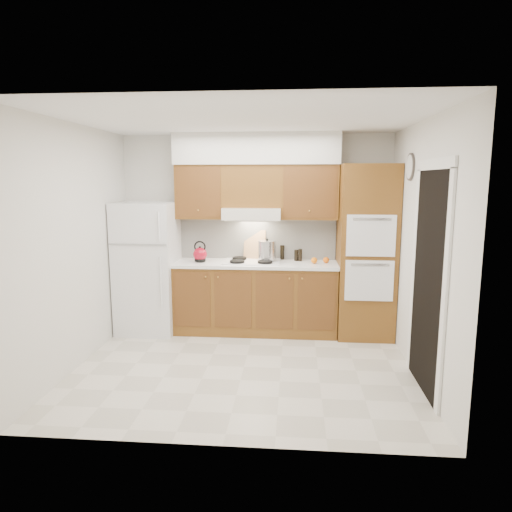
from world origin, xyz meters
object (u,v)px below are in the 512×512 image
(fridge, at_px, (148,267))
(kettle, at_px, (200,254))
(oven_cabinet, at_px, (366,252))
(stock_pot, at_px, (267,250))

(fridge, height_order, kettle, fridge)
(oven_cabinet, distance_m, kettle, 2.15)
(kettle, bearing_deg, fridge, 160.56)
(fridge, relative_size, kettle, 9.46)
(fridge, relative_size, oven_cabinet, 0.78)
(fridge, distance_m, kettle, 0.72)
(oven_cabinet, xyz_separation_m, stock_pot, (-1.27, 0.09, -0.01))
(stock_pot, bearing_deg, fridge, -175.54)
(fridge, bearing_deg, stock_pot, 4.46)
(kettle, height_order, stock_pot, stock_pot)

